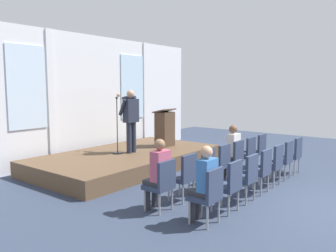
{
  "coord_description": "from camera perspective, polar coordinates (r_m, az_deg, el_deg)",
  "views": [
    {
      "loc": [
        -6.71,
        -1.4,
        2.24
      ],
      "look_at": [
        0.01,
        3.84,
        1.24
      ],
      "focal_mm": 36.6,
      "sensor_mm": 36.0,
      "label": 1
    }
  ],
  "objects": [
    {
      "name": "chair_r1_c2",
      "position": [
        6.83,
        12.91,
        -7.95
      ],
      "size": [
        0.46,
        0.44,
        0.94
      ],
      "color": "#99999E",
      "rests_on": "ground"
    },
    {
      "name": "chair_r0_c4",
      "position": [
        8.47,
        10.98,
        -5.08
      ],
      "size": [
        0.46,
        0.44,
        0.94
      ],
      "color": "#99999E",
      "rests_on": "ground"
    },
    {
      "name": "chair_r0_c5",
      "position": [
        9.08,
        12.99,
        -4.33
      ],
      "size": [
        0.46,
        0.44,
        0.94
      ],
      "color": "#99999E",
      "rests_on": "ground"
    },
    {
      "name": "chair_r1_c6",
      "position": [
        9.38,
        20.19,
        -4.22
      ],
      "size": [
        0.46,
        0.44,
        0.94
      ],
      "color": "#99999E",
      "rests_on": "ground"
    },
    {
      "name": "chair_r0_c1",
      "position": [
        6.71,
        2.75,
        -8.05
      ],
      "size": [
        0.46,
        0.44,
        0.94
      ],
      "color": "#99999E",
      "rests_on": "ground"
    },
    {
      "name": "chair_r0_c0",
      "position": [
        6.18,
        -1.04,
        -9.35
      ],
      "size": [
        0.46,
        0.44,
        0.94
      ],
      "color": "#99999E",
      "rests_on": "ground"
    },
    {
      "name": "audience_r1_c0",
      "position": [
        5.63,
        6.06,
        -9.01
      ],
      "size": [
        0.36,
        0.39,
        1.29
      ],
      "color": "#2D2D33",
      "rests_on": "ground"
    },
    {
      "name": "chair_r1_c4",
      "position": [
        8.09,
        17.13,
        -5.81
      ],
      "size": [
        0.46,
        0.44,
        0.94
      ],
      "color": "#99999E",
      "rests_on": "ground"
    },
    {
      "name": "chair_r1_c0",
      "position": [
        5.64,
        6.76,
        -10.96
      ],
      "size": [
        0.46,
        0.44,
        0.94
      ],
      "color": "#99999E",
      "rests_on": "ground"
    },
    {
      "name": "audience_r0_c4",
      "position": [
        8.47,
        10.52,
        -3.74
      ],
      "size": [
        0.36,
        0.39,
        1.31
      ],
      "color": "#2D2D33",
      "rests_on": "ground"
    },
    {
      "name": "chair_r1_c1",
      "position": [
        6.23,
        10.14,
        -9.33
      ],
      "size": [
        0.46,
        0.44,
        0.94
      ],
      "color": "#99999E",
      "rests_on": "ground"
    },
    {
      "name": "audience_r0_c0",
      "position": [
        6.18,
        -1.63,
        -7.49
      ],
      "size": [
        0.36,
        0.39,
        1.31
      ],
      "color": "#2D2D33",
      "rests_on": "ground"
    },
    {
      "name": "chair_r0_c6",
      "position": [
        9.71,
        14.74,
        -3.67
      ],
      "size": [
        0.46,
        0.44,
        0.94
      ],
      "color": "#99999E",
      "rests_on": "ground"
    },
    {
      "name": "chair_r1_c5",
      "position": [
        8.73,
        18.77,
        -4.96
      ],
      "size": [
        0.46,
        0.44,
        0.94
      ],
      "color": "#99999E",
      "rests_on": "ground"
    },
    {
      "name": "rear_partition",
      "position": [
        10.76,
        -13.36,
        4.7
      ],
      "size": [
        9.74,
        0.14,
        3.78
      ],
      "color": "silver",
      "rests_on": "ground"
    },
    {
      "name": "ground_plane",
      "position": [
        7.21,
        25.4,
        -12.1
      ],
      "size": [
        18.19,
        18.19,
        0.0
      ],
      "primitive_type": "plane",
      "color": "#2D384C"
    },
    {
      "name": "lectern",
      "position": [
        10.45,
        -0.54,
        -0.37
      ],
      "size": [
        0.6,
        0.48,
        1.16
      ],
      "color": "#4C3828",
      "rests_on": "stage_platform"
    },
    {
      "name": "stage_platform",
      "position": [
        9.67,
        -6.72,
        -5.54
      ],
      "size": [
        5.23,
        2.87,
        0.41
      ],
      "primitive_type": "cube",
      "color": "brown",
      "rests_on": "ground"
    },
    {
      "name": "chair_r0_c2",
      "position": [
        7.28,
        5.95,
        -6.92
      ],
      "size": [
        0.46,
        0.44,
        0.94
      ],
      "color": "#99999E",
      "rests_on": "ground"
    },
    {
      "name": "chair_r1_c3",
      "position": [
        7.45,
        15.2,
        -6.8
      ],
      "size": [
        0.46,
        0.44,
        0.94
      ],
      "color": "#99999E",
      "rests_on": "ground"
    },
    {
      "name": "chair_r0_c3",
      "position": [
        7.86,
        8.66,
        -5.93
      ],
      "size": [
        0.46,
        0.44,
        0.94
      ],
      "color": "#99999E",
      "rests_on": "ground"
    },
    {
      "name": "speaker",
      "position": [
        9.43,
        -6.26,
        1.58
      ],
      "size": [
        0.52,
        0.69,
        1.73
      ],
      "color": "#232838",
      "rests_on": "stage_platform"
    },
    {
      "name": "mic_stand",
      "position": [
        9.43,
        -8.42,
        -2.54
      ],
      "size": [
        0.28,
        0.28,
        1.56
      ],
      "color": "black",
      "rests_on": "stage_platform"
    }
  ]
}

